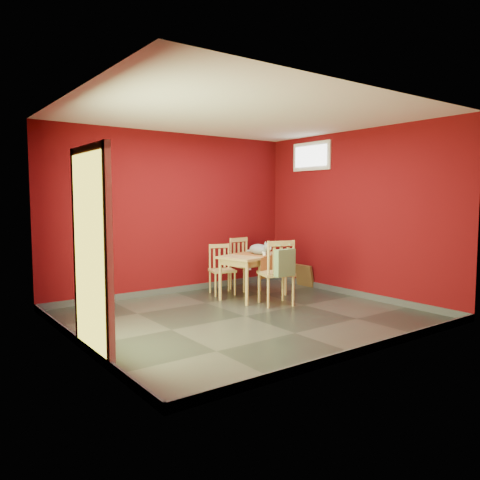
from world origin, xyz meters
TOP-DOWN VIEW (x-y plane):
  - ground at (0.00, 0.00)m, footprint 4.50×4.50m
  - room_shell at (0.00, 0.00)m, footprint 4.50×4.50m
  - doorway at (-2.23, -0.40)m, footprint 0.06×1.01m
  - window at (2.23, 1.00)m, footprint 0.05×0.90m
  - outlet_plate at (1.60, 1.99)m, footprint 0.08×0.02m
  - dining_table at (0.83, 0.87)m, footprint 1.24×0.90m
  - table_runner at (0.83, 0.76)m, footprint 0.47×0.73m
  - chair_far_left at (0.60, 1.46)m, footprint 0.49×0.49m
  - chair_far_right at (1.13, 1.54)m, footprint 0.45×0.45m
  - chair_near at (0.79, 0.25)m, footprint 0.59×0.59m
  - tote_bag at (0.74, 0.03)m, footprint 0.33×0.19m
  - cat at (0.90, 0.82)m, footprint 0.30×0.50m
  - picture_frame at (2.19, 1.10)m, footprint 0.14×0.40m

SIDE VIEW (x-z plane):
  - ground at x=0.00m, z-range 0.00..0.00m
  - room_shell at x=0.00m, z-range -2.20..2.30m
  - picture_frame at x=2.19m, z-range 0.00..0.40m
  - outlet_plate at x=1.60m, z-range 0.24..0.36m
  - chair_far_left at x=0.60m, z-range 0.01..0.84m
  - chair_far_right at x=1.13m, z-range 0.01..0.92m
  - chair_near at x=0.79m, z-range 0.01..1.00m
  - dining_table at x=0.83m, z-range 0.26..0.96m
  - table_runner at x=0.83m, z-range 0.48..0.82m
  - tote_bag at x=0.74m, z-range 0.44..0.91m
  - cat at x=0.90m, z-range 0.70..0.94m
  - doorway at x=-2.23m, z-range 0.06..2.19m
  - window at x=2.23m, z-range 2.10..2.60m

